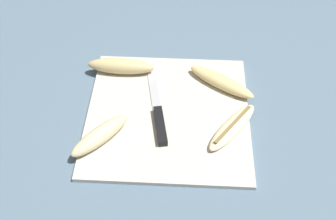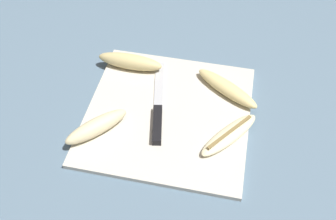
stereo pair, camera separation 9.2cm
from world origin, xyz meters
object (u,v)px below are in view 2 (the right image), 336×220
banana_cream_curved (97,127)px  banana_golden_short (227,88)px  banana_pale_long (229,135)px  knife (158,115)px  banana_spotted_left (130,62)px

banana_cream_curved → banana_golden_short: (0.27, 0.18, -0.00)m
banana_golden_short → banana_pale_long: bearing=-81.4°
knife → banana_golden_short: bearing=26.0°
banana_cream_curved → banana_golden_short: size_ratio=0.82×
banana_spotted_left → knife: bearing=-54.5°
banana_spotted_left → banana_pale_long: (0.28, -0.17, -0.01)m
knife → banana_cream_curved: bearing=-162.2°
banana_cream_curved → knife: bearing=28.8°
banana_spotted_left → banana_cream_curved: 0.22m
banana_golden_short → knife: bearing=-143.0°
banana_cream_curved → banana_pale_long: banana_cream_curved is taller
knife → banana_cream_curved: (-0.12, -0.07, 0.01)m
banana_pale_long → banana_spotted_left: bearing=147.7°
banana_spotted_left → banana_golden_short: (0.26, -0.04, -0.00)m
knife → banana_spotted_left: 0.18m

